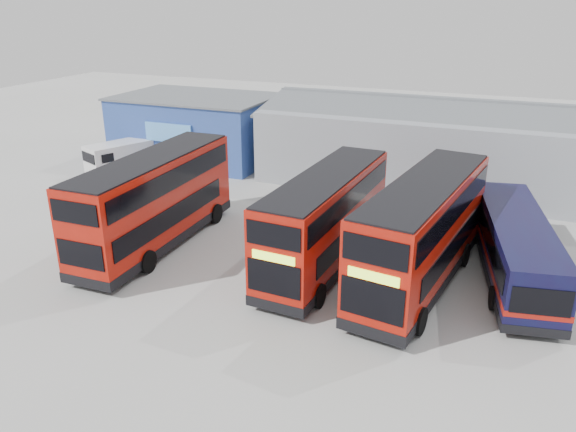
{
  "coord_description": "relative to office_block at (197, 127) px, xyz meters",
  "views": [
    {
      "loc": [
        9.76,
        -20.93,
        12.55
      ],
      "look_at": [
        -0.21,
        3.65,
        2.1
      ],
      "focal_mm": 35.0,
      "sensor_mm": 36.0,
      "label": 1
    }
  ],
  "objects": [
    {
      "name": "maintenance_shed",
      "position": [
        22.0,
        2.01,
        0.02
      ],
      "size": [
        30.5,
        12.0,
        5.89
      ],
      "color": "gray",
      "rests_on": "ground"
    },
    {
      "name": "double_decker_centre",
      "position": [
        16.0,
        -14.95,
        -0.23
      ],
      "size": [
        3.38,
        11.29,
        4.71
      ],
      "rotation": [
        0.0,
        0.0,
        -0.06
      ],
      "color": "#AA1409",
      "rests_on": "ground"
    },
    {
      "name": "office_block",
      "position": [
        0.0,
        0.0,
        0.0
      ],
      "size": [
        12.3,
        8.32,
        5.12
      ],
      "color": "navy",
      "rests_on": "ground"
    },
    {
      "name": "double_decker_right",
      "position": [
        20.65,
        -15.09,
        -0.09
      ],
      "size": [
        4.49,
        12.06,
        4.99
      ],
      "rotation": [
        0.0,
        0.0,
        -0.14
      ],
      "color": "#AA1409",
      "rests_on": "ground"
    },
    {
      "name": "single_decker_blue",
      "position": [
        24.65,
        -12.91,
        -1.09
      ],
      "size": [
        4.54,
        11.35,
        3.01
      ],
      "rotation": [
        0.0,
        0.0,
        3.33
      ],
      "color": "black",
      "rests_on": "ground"
    },
    {
      "name": "ground_plane",
      "position": [
        14.0,
        -17.99,
        -2.58
      ],
      "size": [
        120.0,
        120.0,
        0.0
      ],
      "primitive_type": "plane",
      "color": "#9A9A95",
      "rests_on": "ground"
    },
    {
      "name": "panel_van",
      "position": [
        -3.32,
        -5.59,
        -1.3
      ],
      "size": [
        3.99,
        5.61,
        2.29
      ],
      "rotation": [
        0.0,
        0.0,
        -0.41
      ],
      "color": "silver",
      "rests_on": "ground"
    },
    {
      "name": "double_decker_left",
      "position": [
        6.94,
        -15.98,
        -0.14
      ],
      "size": [
        3.08,
        11.66,
        4.91
      ],
      "rotation": [
        0.0,
        0.0,
        3.15
      ],
      "color": "#AA1409",
      "rests_on": "ground"
    }
  ]
}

